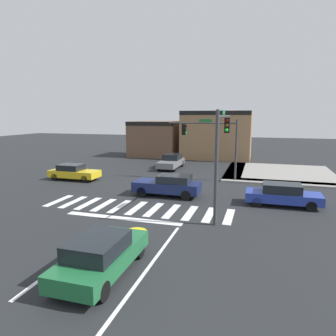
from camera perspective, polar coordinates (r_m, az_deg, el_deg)
name	(u,v)px	position (r m, az deg, el deg)	size (l,w,h in m)	color
ground_plane	(160,191)	(23.06, -1.57, -4.26)	(120.00, 120.00, 0.00)	#232628
crosswalk_near	(137,208)	(19.00, -5.88, -7.40)	(11.65, 2.80, 0.01)	silver
lane_markings	(86,269)	(12.31, -15.03, -17.66)	(6.80, 20.25, 0.01)	white
bike_detector_marking	(136,231)	(15.40, -5.93, -11.61)	(1.04, 1.04, 0.01)	yellow
curb_corner_northeast	(274,173)	(31.17, 19.14, -0.95)	(10.00, 10.60, 0.15)	gray
storefront_row	(192,136)	(40.86, 4.54, 5.90)	(15.96, 5.57, 6.14)	brown
traffic_signal_southeast	(222,142)	(17.41, 10.01, 4.88)	(0.32, 5.75, 5.89)	#383A3D
traffic_signal_northeast	(211,137)	(26.77, 7.97, 5.76)	(6.03, 0.32, 5.28)	#383A3D
car_blue	(283,195)	(20.48, 20.59, -4.66)	(4.52, 1.72, 1.41)	#23389E
car_yellow	(74,172)	(28.04, -17.18, -0.73)	(4.34, 1.76, 1.36)	gold
car_navy	(168,185)	(21.47, 0.09, -3.20)	(4.65, 1.84, 1.50)	#141E4C
car_gray	(171,161)	(32.52, 0.64, 1.25)	(1.84, 4.70, 1.50)	slate
car_green	(101,255)	(11.51, -12.39, -15.52)	(1.86, 4.42, 1.45)	#1E6638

